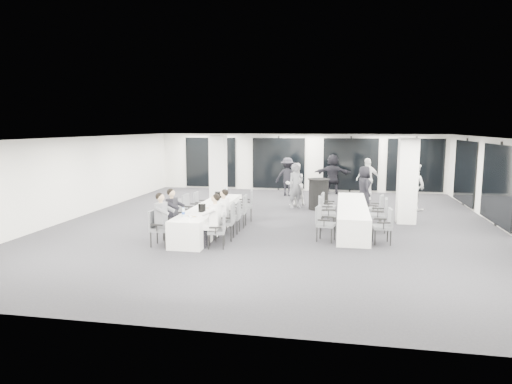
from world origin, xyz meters
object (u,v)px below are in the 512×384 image
at_px(chair_main_left_fourth, 190,208).
at_px(standing_guest_e, 364,185).
at_px(banquet_table_main, 210,218).
at_px(chair_side_right_mid, 381,213).
at_px(chair_main_right_second, 228,219).
at_px(standing_guest_f, 333,171).
at_px(chair_side_right_far, 377,207).
at_px(chair_main_right_far, 247,203).
at_px(standing_guest_a, 296,183).
at_px(standing_guest_g, 221,173).
at_px(cocktail_table, 318,194).
at_px(standing_guest_d, 368,176).
at_px(ice_bucket_near, 202,208).
at_px(chair_main_left_near, 158,226).
at_px(chair_side_left_far, 327,204).
at_px(chair_main_left_second, 169,220).
at_px(chair_main_right_near, 219,228).
at_px(chair_side_left_mid, 325,211).
at_px(ice_bucket_far, 218,196).
at_px(chair_main_right_fourth, 241,209).
at_px(standing_guest_b, 295,181).
at_px(standing_guest_c, 288,174).
at_px(chair_side_right_near, 385,224).
at_px(chair_main_right_mid, 234,215).
at_px(chair_main_left_far, 200,204).
at_px(standing_guest_h, 415,183).
at_px(chair_side_left_near, 323,221).
at_px(chair_main_left_mid, 181,213).
at_px(banquet_table_side, 352,216).

relative_size(chair_main_left_fourth, standing_guest_e, 0.53).
distance_m(banquet_table_main, chair_side_right_mid, 5.20).
distance_m(chair_main_right_second, standing_guest_f, 9.89).
relative_size(chair_main_right_second, chair_side_right_far, 1.11).
xyz_separation_m(chair_main_right_far, standing_guest_a, (1.37, 2.71, 0.39)).
bearing_deg(standing_guest_g, cocktail_table, 18.04).
bearing_deg(chair_side_right_far, standing_guest_d, 14.62).
bearing_deg(banquet_table_main, ice_bucket_near, -86.91).
height_order(chair_main_left_near, chair_side_left_far, chair_main_left_near).
height_order(chair_main_left_second, chair_main_right_far, chair_main_right_far).
xyz_separation_m(chair_main_right_near, chair_side_left_mid, (2.64, 2.68, 0.07)).
relative_size(standing_guest_f, ice_bucket_near, 8.63).
distance_m(chair_side_right_far, ice_bucket_near, 5.92).
bearing_deg(ice_bucket_far, chair_main_right_far, 26.24).
relative_size(chair_main_right_fourth, chair_side_right_far, 1.09).
bearing_deg(cocktail_table, standing_guest_e, 15.48).
bearing_deg(standing_guest_a, chair_side_right_far, -75.69).
height_order(chair_side_left_far, standing_guest_b, standing_guest_b).
distance_m(chair_main_right_near, chair_side_right_mid, 5.08).
bearing_deg(chair_side_right_mid, standing_guest_a, 43.36).
bearing_deg(banquet_table_main, standing_guest_c, 78.30).
xyz_separation_m(chair_main_left_near, chair_side_right_near, (5.97, 1.34, 0.01)).
relative_size(chair_main_left_second, chair_main_right_second, 0.94).
bearing_deg(chair_main_right_mid, chair_side_right_mid, -79.48).
relative_size(cocktail_table, chair_main_left_fourth, 1.18).
relative_size(chair_main_left_second, standing_guest_a, 0.50).
bearing_deg(chair_side_right_near, chair_side_left_far, 23.48).
relative_size(chair_main_left_near, standing_guest_g, 0.46).
xyz_separation_m(chair_main_left_far, chair_side_left_far, (4.30, 0.65, -0.00)).
bearing_deg(chair_main_right_mid, chair_side_left_mid, -72.01).
relative_size(standing_guest_f, ice_bucket_far, 7.79).
distance_m(cocktail_table, standing_guest_b, 1.29).
distance_m(standing_guest_g, ice_bucket_near, 7.94).
xyz_separation_m(chair_main_left_near, chair_main_right_near, (1.66, 0.11, -0.03)).
height_order(chair_main_left_far, standing_guest_h, standing_guest_h).
bearing_deg(chair_side_right_near, chair_main_right_near, 100.32).
relative_size(chair_side_right_mid, standing_guest_c, 0.52).
relative_size(standing_guest_f, standing_guest_h, 1.05).
height_order(chair_side_left_near, chair_side_right_far, chair_side_left_near).
relative_size(standing_guest_d, ice_bucket_far, 7.51).
height_order(chair_main_left_far, ice_bucket_near, ice_bucket_near).
distance_m(standing_guest_g, standing_guest_h, 8.40).
bearing_deg(chair_main_left_far, standing_guest_h, 110.58).
bearing_deg(chair_main_left_second, standing_guest_f, 142.01).
height_order(standing_guest_b, standing_guest_c, standing_guest_c).
xyz_separation_m(chair_main_left_second, ice_bucket_far, (0.78, 2.49, 0.33)).
xyz_separation_m(chair_main_left_mid, chair_side_left_near, (4.30, -0.43, 0.01)).
xyz_separation_m(chair_main_right_mid, chair_side_left_far, (2.64, 2.52, -0.02)).
xyz_separation_m(banquet_table_side, chair_side_right_mid, (0.84, -0.41, 0.21)).
relative_size(chair_main_right_mid, standing_guest_f, 0.45).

